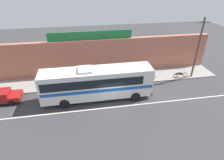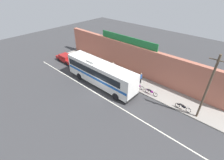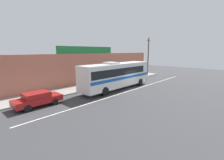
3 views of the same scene
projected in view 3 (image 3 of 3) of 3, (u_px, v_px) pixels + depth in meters
ground_plane at (130, 88)px, 22.16m from camera, size 70.00×70.00×0.00m
sidewalk_slab at (104, 83)px, 25.60m from camera, size 30.00×3.60×0.14m
storefront_facade at (95, 68)px, 26.60m from camera, size 30.00×0.70×4.80m
storefront_billboard at (88, 50)px, 25.00m from camera, size 10.73×0.12×1.10m
road_center_stripe at (134, 89)px, 21.63m from camera, size 30.00×0.14×0.01m
intercity_bus at (117, 74)px, 21.49m from camera, size 11.85×2.59×3.78m
parked_car at (38, 99)px, 14.92m from camera, size 4.32×1.88×1.37m
utility_pole at (148, 56)px, 32.39m from camera, size 1.60×0.22×7.71m
motorcycle_blue at (143, 74)px, 31.82m from camera, size 1.94×0.56×0.94m
motorcycle_green at (130, 77)px, 28.65m from camera, size 1.94×0.56×0.94m
motorcycle_red at (123, 78)px, 27.21m from camera, size 1.91×0.56×0.94m
pedestrian_near_shop at (91, 78)px, 23.56m from camera, size 0.30×0.48×1.73m
pedestrian_far_right at (115, 74)px, 27.60m from camera, size 0.30×0.48×1.73m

